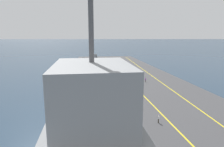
{
  "coord_description": "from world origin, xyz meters",
  "views": [
    {
      "loc": [
        -83.18,
        18.01,
        19.02
      ],
      "look_at": [
        -0.16,
        6.52,
        2.9
      ],
      "focal_mm": 32.0,
      "sensor_mm": 36.0,
      "label": 1
    }
  ],
  "objects": [
    {
      "name": "deck_stripe_centerline",
      "position": [
        0.0,
        0.0,
        0.4
      ],
      "size": [
        170.64,
        0.36,
        0.01
      ],
      "primitive_type": "cube",
      "color": "yellow",
      "rests_on": "carrier_deck"
    },
    {
      "name": "deck_stripe_foul_line",
      "position": [
        0.0,
        -12.73,
        0.4
      ],
      "size": [
        170.41,
        9.47,
        0.01
      ],
      "primitive_type": "cube",
      "rotation": [
        0.0,
        0.0,
        -0.05
      ],
      "color": "yellow",
      "rests_on": "carrier_deck"
    },
    {
      "name": "parked_jet_fourth",
      "position": [
        14.35,
        14.76,
        2.95
      ],
      "size": [
        13.29,
        14.26,
        6.36
      ],
      "color": "#9EA3A8",
      "rests_on": "carrier_deck"
    },
    {
      "name": "ground_plane",
      "position": [
        0.0,
        0.0,
        0.0
      ],
      "size": [
        2000.0,
        2000.0,
        0.0
      ],
      "primitive_type": "plane",
      "color": "#23384C"
    },
    {
      "name": "crew_white_vest",
      "position": [
        -44.6,
        2.54,
        1.37
      ],
      "size": [
        0.46,
        0.43,
        1.76
      ],
      "color": "#383328",
      "rests_on": "carrier_deck"
    },
    {
      "name": "parked_jet_sixth",
      "position": [
        48.58,
        15.58,
        2.93
      ],
      "size": [
        13.53,
        14.87,
        6.76
      ],
      "color": "gray",
      "rests_on": "carrier_deck"
    },
    {
      "name": "parked_jet_nearest",
      "position": [
        -36.74,
        15.75,
        3.0
      ],
      "size": [
        12.12,
        15.0,
        6.4
      ],
      "color": "gray",
      "rests_on": "carrier_deck"
    },
    {
      "name": "carrier_deck",
      "position": [
        0.0,
        0.0,
        0.2
      ],
      "size": [
        189.6,
        46.28,
        0.4
      ],
      "primitive_type": "cube",
      "color": "#424244",
      "rests_on": "ground"
    },
    {
      "name": "parked_jet_fifth",
      "position": [
        30.72,
        14.87,
        2.83
      ],
      "size": [
        13.09,
        15.43,
        6.04
      ],
      "color": "#9EA3A8",
      "rests_on": "carrier_deck"
    },
    {
      "name": "parked_jet_second",
      "position": [
        -18.19,
        15.35,
        2.61
      ],
      "size": [
        12.35,
        14.99,
        6.1
      ],
      "color": "#A8AAAF",
      "rests_on": "carrier_deck"
    },
    {
      "name": "crew_green_vest",
      "position": [
        38.28,
        -8.95,
        1.31
      ],
      "size": [
        0.39,
        0.45,
        1.65
      ],
      "color": "#383328",
      "rests_on": "carrier_deck"
    },
    {
      "name": "crew_purple_vest",
      "position": [
        -7.46,
        -6.1,
        1.37
      ],
      "size": [
        0.42,
        0.31,
        1.76
      ],
      "color": "#383328",
      "rests_on": "carrier_deck"
    },
    {
      "name": "parked_jet_third",
      "position": [
        -3.3,
        14.7,
        2.89
      ],
      "size": [
        14.15,
        15.43,
        6.19
      ],
      "color": "gray",
      "rests_on": "carrier_deck"
    },
    {
      "name": "crew_yellow_vest",
      "position": [
        20.59,
        -9.45,
        1.36
      ],
      "size": [
        0.45,
        0.46,
        1.74
      ],
      "color": "#4C473D",
      "rests_on": "carrier_deck"
    }
  ]
}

